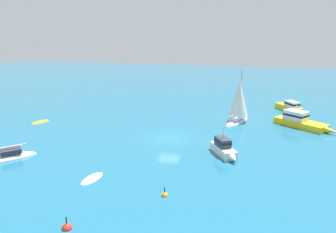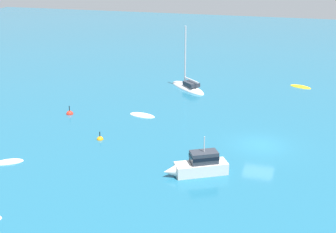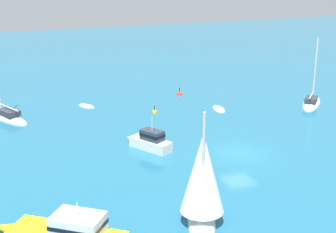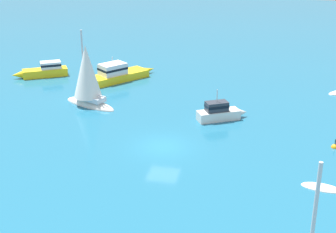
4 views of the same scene
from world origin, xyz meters
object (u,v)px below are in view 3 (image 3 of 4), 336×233
sailboat (6,116)px  ketch_1 (311,103)px  mooring_buoy (180,95)px  cabin_cruiser_1 (67,233)px  channel_buoy (155,112)px  rib (219,109)px  cabin_cruiser_2 (149,141)px  ketch (202,185)px  skiff (87,106)px

sailboat → ketch_1: 32.65m
ketch_1 → mooring_buoy: ketch_1 is taller
cabin_cruiser_1 → channel_buoy: bearing=-82.6°
rib → cabin_cruiser_2: 13.45m
mooring_buoy → sailboat: bearing=95.0°
cabin_cruiser_2 → ketch_1: bearing=-103.1°
cabin_cruiser_1 → channel_buoy: (21.96, -12.97, -0.76)m
ketch → sailboat: size_ratio=0.77×
channel_buoy → mooring_buoy: 7.59m
ketch_1 → channel_buoy: (3.28, 17.23, -0.14)m
skiff → channel_buoy: channel_buoy is taller
cabin_cruiser_2 → mooring_buoy: bearing=-60.3°
cabin_cruiser_1 → cabin_cruiser_2: 15.40m
sailboat → rib: bearing=-128.4°
ketch → sailboat: 28.03m
skiff → ketch: bearing=148.4°
skiff → mooring_buoy: size_ratio=1.91×
ketch → mooring_buoy: (27.91, -10.00, -2.53)m
ketch → cabin_cruiser_2: 12.94m
ketch_1 → channel_buoy: size_ratio=7.79×
cabin_cruiser_1 → sailboat: (25.82, 1.66, -0.62)m
sailboat → ketch_1: sailboat is taller
cabin_cruiser_1 → ketch_1: (18.69, -30.20, -0.62)m
ketch → channel_buoy: bearing=-169.3°
rib → cabin_cruiser_2: size_ratio=0.63×
ketch → cabin_cruiser_2: (12.77, -1.01, -1.83)m
ketch → sailboat: bearing=-136.5°
rib → cabin_cruiser_1: size_ratio=0.38×
ketch → skiff: 27.20m
cabin_cruiser_1 → mooring_buoy: size_ratio=6.23×
rib → ketch_1: 10.61m
rib → sailboat: bearing=86.5°
ketch_1 → skiff: bearing=114.5°
skiff → mooring_buoy: bearing=-120.0°
sailboat → skiff: sailboat is taller
skiff → mooring_buoy: (0.86, -11.29, 0.01)m
mooring_buoy → ketch: bearing=160.3°
cabin_cruiser_1 → ketch_1: bearing=-110.3°
cabin_cruiser_2 → skiff: bearing=-20.5°
cabin_cruiser_2 → sailboat: bearing=9.1°
cabin_cruiser_2 → channel_buoy: size_ratio=4.64×
ketch → channel_buoy: 22.98m
cabin_cruiser_1 → mooring_buoy: cabin_cruiser_1 is taller
rib → skiff: bearing=75.0°
rib → ketch_1: (-1.91, -10.44, 0.15)m
mooring_buoy → cabin_cruiser_2: bearing=149.3°
cabin_cruiser_2 → ketch_1: 22.02m
rib → skiff: skiff is taller
skiff → channel_buoy: (-4.74, -6.17, 0.01)m
cabin_cruiser_1 → skiff: cabin_cruiser_1 is taller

